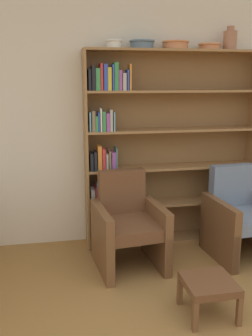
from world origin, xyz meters
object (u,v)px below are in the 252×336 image
Objects in this scene: armchair_cushioned at (241,218)px; armchair_leather at (128,226)px; vase_tall at (230,40)px; footstool at (209,286)px; bowl_brass at (210,46)px; bowl_cream at (114,44)px; bookshelf at (156,152)px; bowl_slate at (142,44)px; bowl_stoneware at (175,45)px.

armchair_leather is at bearing -5.11° from armchair_cushioned.
vase_tall is 0.26× the size of armchair_leather.
bowl_brass is at bearing 70.31° from footstool.
bowl_cream reaches higher than armchair_leather.
bookshelf is 1.16m from bowl_slate.
bowl_slate is at bearing -121.44° from armchair_leather.
bowl_brass is at bearing -0.00° from bowl_cream.
bowl_slate and bowl_stoneware have the same top height.
armchair_cushioned is at bearing -28.37° from bowl_slate.
bookshelf is at bearing -134.00° from armchair_leather.
bowl_stoneware reaches higher than armchair_cushioned.
bowl_brass is at bearing -158.29° from armchair_leather.
vase_tall is at bearing -0.00° from bowl_cream.
armchair_leather is 1.07m from footstool.
bowl_brass is 0.27× the size of armchair_leather.
bowl_cream is (-0.47, -0.02, 1.14)m from bookshelf.
vase_tall is 0.26× the size of armchair_cushioned.
bowl_slate reaches higher than footstool.
bookshelf is 5.45× the size of footstool.
armchair_cushioned is (1.26, -0.52, -1.78)m from bowl_cream.
bowl_cream reaches higher than footstool.
vase_tall reaches higher than armchair_cushioned.
bowl_stoneware is 2.44m from footstool.
vase_tall is 2.27m from armchair_leather.
footstool is at bearing 46.59° from armchair_cushioned.
vase_tall reaches higher than footstool.
armchair_leather is at bearing -85.30° from bowl_cream.
bowl_brass is (0.57, -0.02, 1.13)m from bookshelf.
bowl_slate is 0.29× the size of armchair_leather.
bowl_stoneware is 0.73× the size of footstool.
vase_tall reaches higher than bookshelf.
bookshelf reaches higher than armchair_cushioned.
bowl_brass reaches higher than armchair_leather.
bowl_cream is 2.24m from armchair_cushioned.
vase_tall is (0.97, 0.00, 0.06)m from bowl_slate.
vase_tall is at bearing 0.00° from bowl_slate.
vase_tall reaches higher than bowl_brass.
bowl_stoneware is (0.36, 0.00, -0.00)m from bowl_slate.
bowl_stoneware is at bearing -45.88° from armchair_cushioned.
armchair_cushioned is (0.97, -0.52, -1.78)m from bowl_slate.
bookshelf is 8.02× the size of bowl_slate.
bowl_cream is 0.43× the size of footstool.
bowl_slate is at bearing -180.00° from bowl_stoneware.
vase_tall is (0.23, 0.00, 0.07)m from bowl_brass.
bookshelf is 2.29× the size of armchair_cushioned.
footstool is at bearing -70.92° from bowl_cream.
bowl_cream reaches higher than armchair_cushioned.
armchair_cushioned is at bearing 51.70° from footstool.
armchair_cushioned is at bearing 173.94° from armchair_leather.
bookshelf is 2.29× the size of armchair_leather.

